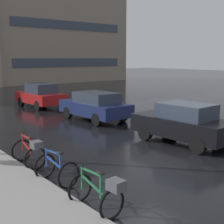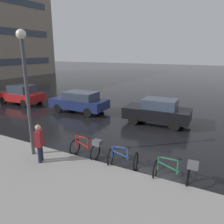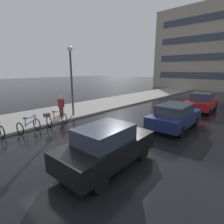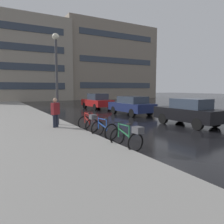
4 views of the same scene
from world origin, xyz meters
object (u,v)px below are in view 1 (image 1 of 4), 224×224
at_px(bicycle_second, 56,169).
at_px(car_navy, 95,106).
at_px(car_black, 183,123).
at_px(bicycle_nearest, 100,192).
at_px(bicycle_third, 30,151).
at_px(car_red, 41,95).

relative_size(bicycle_second, car_navy, 0.27).
xyz_separation_m(car_black, car_navy, (0.02, 5.94, -0.01)).
bearing_deg(car_navy, bicycle_nearest, -125.21).
relative_size(bicycle_third, car_red, 0.35).
distance_m(bicycle_third, car_red, 12.16).
distance_m(bicycle_second, car_navy, 8.68).
distance_m(bicycle_second, bicycle_third, 1.64).
height_order(car_navy, car_red, car_red).
distance_m(bicycle_nearest, car_black, 6.44).
relative_size(bicycle_nearest, bicycle_second, 1.23).
bearing_deg(bicycle_third, car_navy, 38.95).
bearing_deg(car_red, car_black, -89.04).
height_order(bicycle_nearest, bicycle_third, bicycle_third).
height_order(bicycle_second, car_navy, car_navy).
distance_m(bicycle_nearest, bicycle_third, 3.68).
bearing_deg(car_red, car_navy, -87.90).
xyz_separation_m(bicycle_nearest, car_black, (5.93, 2.49, 0.31)).
height_order(bicycle_nearest, car_navy, car_navy).
distance_m(bicycle_second, car_red, 13.64).
relative_size(bicycle_third, car_navy, 0.33).
relative_size(car_navy, car_red, 1.07).
xyz_separation_m(bicycle_third, car_black, (5.85, -1.19, 0.30)).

